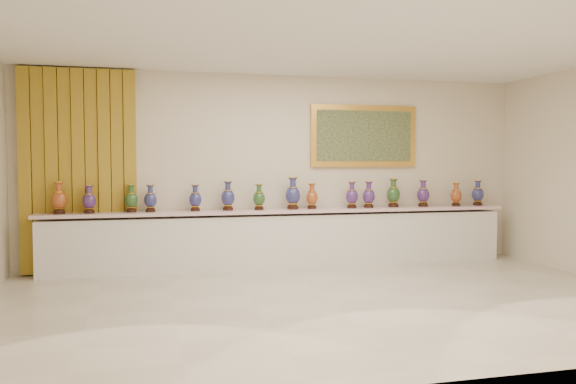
% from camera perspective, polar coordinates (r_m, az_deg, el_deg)
% --- Properties ---
extents(ground, '(8.00, 8.00, 0.00)m').
position_cam_1_polar(ground, '(6.69, 4.24, -11.03)').
color(ground, beige).
rests_on(ground, ground).
extents(room, '(8.00, 8.00, 8.00)m').
position_cam_1_polar(room, '(8.63, -15.82, 2.67)').
color(room, beige).
rests_on(room, ground).
extents(counter, '(7.28, 0.48, 0.90)m').
position_cam_1_polar(counter, '(8.76, -0.32, -4.78)').
color(counter, white).
rests_on(counter, ground).
extents(vase_0, '(0.24, 0.24, 0.46)m').
position_cam_1_polar(vase_0, '(8.53, -22.23, -0.70)').
color(vase_0, black).
rests_on(vase_0, counter).
extents(vase_1, '(0.21, 0.21, 0.41)m').
position_cam_1_polar(vase_1, '(8.48, -19.55, -0.82)').
color(vase_1, black).
rests_on(vase_1, counter).
extents(vase_2, '(0.23, 0.23, 0.41)m').
position_cam_1_polar(vase_2, '(8.48, -15.64, -0.75)').
color(vase_2, black).
rests_on(vase_2, counter).
extents(vase_3, '(0.23, 0.23, 0.40)m').
position_cam_1_polar(vase_3, '(8.49, -13.80, -0.75)').
color(vase_3, black).
rests_on(vase_3, counter).
extents(vase_4, '(0.23, 0.23, 0.40)m').
position_cam_1_polar(vase_4, '(8.49, -9.40, -0.72)').
color(vase_4, black).
rests_on(vase_4, counter).
extents(vase_5, '(0.22, 0.22, 0.44)m').
position_cam_1_polar(vase_5, '(8.54, -6.12, -0.53)').
color(vase_5, black).
rests_on(vase_5, counter).
extents(vase_6, '(0.24, 0.24, 0.40)m').
position_cam_1_polar(vase_6, '(8.58, -2.96, -0.64)').
color(vase_6, black).
rests_on(vase_6, counter).
extents(vase_7, '(0.24, 0.24, 0.50)m').
position_cam_1_polar(vase_7, '(8.70, 0.49, -0.29)').
color(vase_7, black).
rests_on(vase_7, counter).
extents(vase_8, '(0.24, 0.24, 0.40)m').
position_cam_1_polar(vase_8, '(8.80, 2.45, -0.54)').
color(vase_8, black).
rests_on(vase_8, counter).
extents(vase_9, '(0.20, 0.20, 0.42)m').
position_cam_1_polar(vase_9, '(8.97, 6.50, -0.42)').
color(vase_9, black).
rests_on(vase_9, counter).
extents(vase_10, '(0.24, 0.24, 0.43)m').
position_cam_1_polar(vase_10, '(9.07, 8.20, -0.39)').
color(vase_10, black).
rests_on(vase_10, counter).
extents(vase_11, '(0.28, 0.28, 0.47)m').
position_cam_1_polar(vase_11, '(9.30, 10.66, -0.22)').
color(vase_11, black).
rests_on(vase_11, counter).
extents(vase_12, '(0.26, 0.26, 0.44)m').
position_cam_1_polar(vase_12, '(9.49, 13.56, -0.25)').
color(vase_12, black).
rests_on(vase_12, counter).
extents(vase_13, '(0.22, 0.22, 0.39)m').
position_cam_1_polar(vase_13, '(9.77, 16.71, -0.34)').
color(vase_13, black).
rests_on(vase_13, counter).
extents(vase_14, '(0.26, 0.26, 0.43)m').
position_cam_1_polar(vase_14, '(10.01, 18.72, -0.20)').
color(vase_14, black).
rests_on(vase_14, counter).
extents(label_card, '(0.10, 0.06, 0.00)m').
position_cam_1_polar(label_card, '(8.34, -12.05, -2.02)').
color(label_card, white).
rests_on(label_card, counter).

